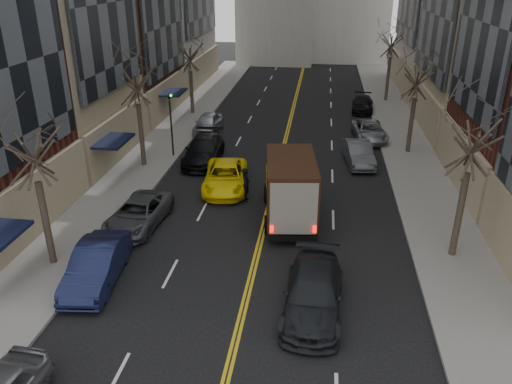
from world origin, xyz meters
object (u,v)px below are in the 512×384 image
ups_truck (290,187)px  taxi (225,177)px  observer_sedan (313,293)px  pedestrian (246,185)px

ups_truck → taxi: (-4.02, 3.34, -1.01)m
taxi → observer_sedan: bearing=-70.2°
taxi → pedestrian: bearing=-52.9°
pedestrian → taxi: bearing=35.4°
taxi → pedestrian: pedestrian is taller
observer_sedan → pedestrian: size_ratio=2.79×
ups_truck → pedestrian: bearing=137.6°
ups_truck → taxi: size_ratio=1.24×
ups_truck → pedestrian: ups_truck is taller
ups_truck → taxi: bearing=133.3°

